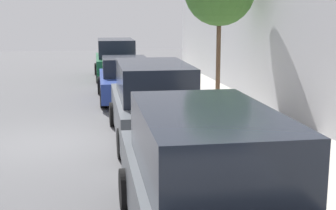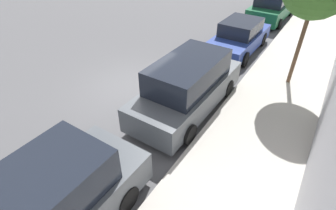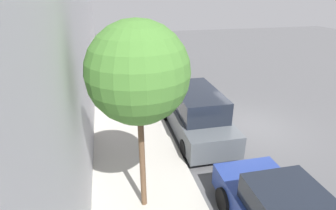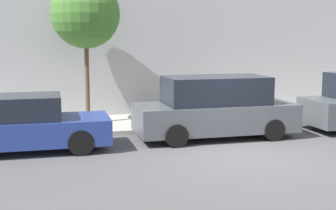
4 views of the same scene
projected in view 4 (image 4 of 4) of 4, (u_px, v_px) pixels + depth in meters
name	position (u px, v px, depth m)	size (l,w,h in m)	color
ground_plane	(247.00, 157.00, 12.13)	(60.00, 60.00, 0.00)	#515154
sidewalk	(187.00, 121.00, 16.90)	(3.05, 32.00, 0.15)	#B2ADA3
parked_minivan_third	(215.00, 108.00, 14.34)	(2.02, 4.94, 1.90)	#4C5156
parked_sedan_fourth	(24.00, 125.00, 12.65)	(1.92, 4.54, 1.54)	navy
street_tree	(86.00, 14.00, 15.51)	(2.30, 2.30, 4.84)	brown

